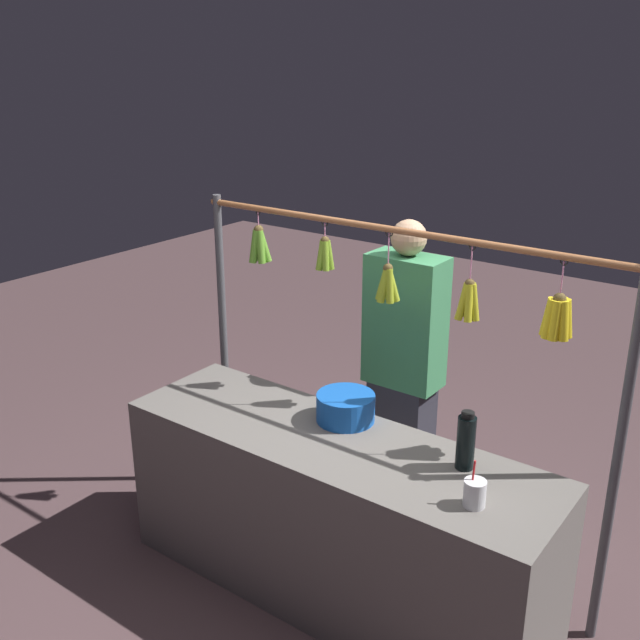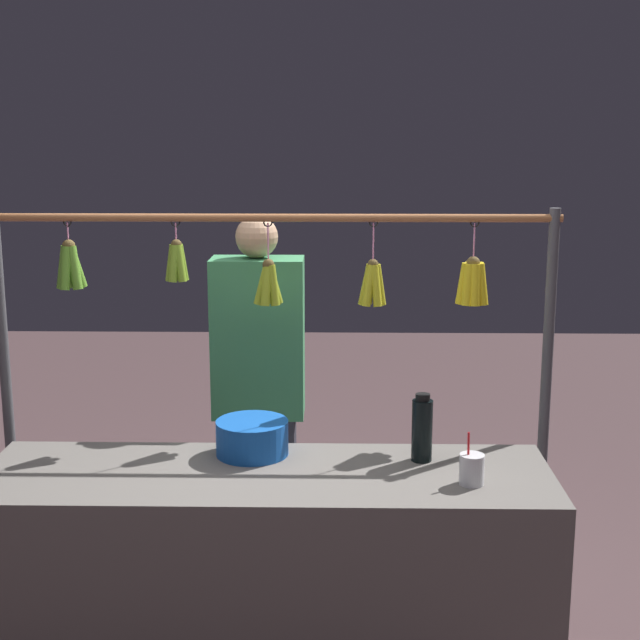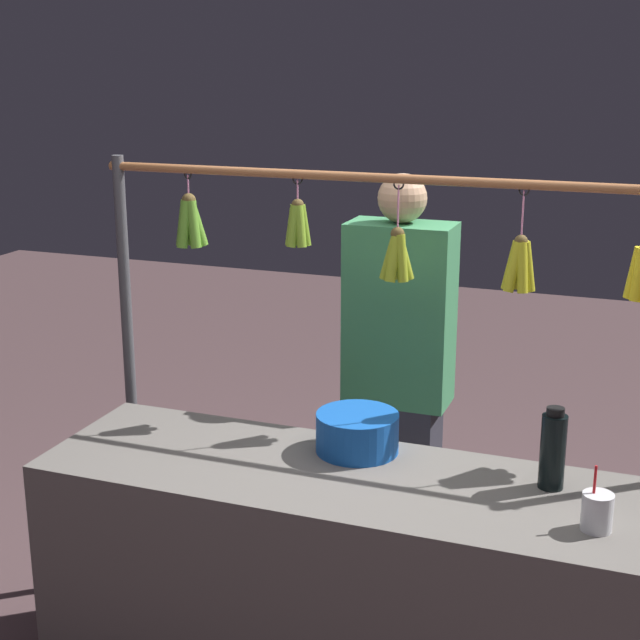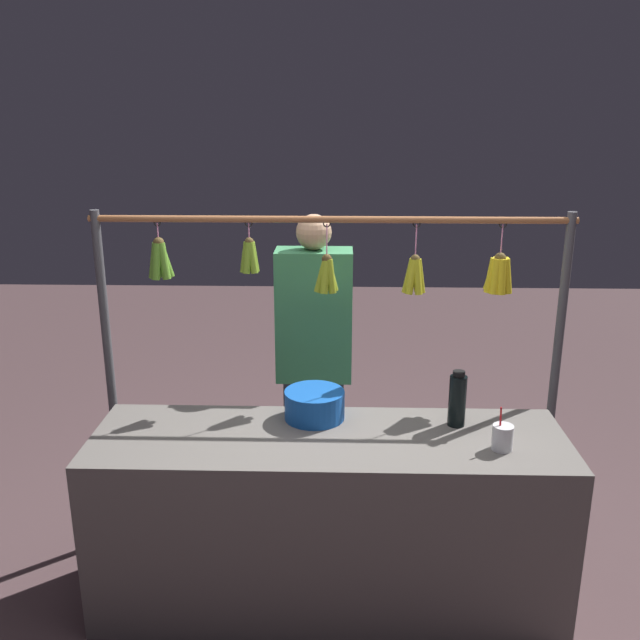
# 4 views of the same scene
# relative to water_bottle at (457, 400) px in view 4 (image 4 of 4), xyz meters

# --- Properties ---
(ground_plane) EXTENTS (12.00, 12.00, 0.00)m
(ground_plane) POSITION_rel_water_bottle_xyz_m (0.58, 0.13, -0.96)
(ground_plane) COLOR #513B3D
(market_counter) EXTENTS (2.09, 0.62, 0.83)m
(market_counter) POSITION_rel_water_bottle_xyz_m (0.58, 0.13, -0.54)
(market_counter) COLOR #66605B
(market_counter) RESTS_ON ground
(display_rack) EXTENTS (2.27, 0.13, 1.76)m
(display_rack) POSITION_rel_water_bottle_xyz_m (0.54, -0.32, 0.31)
(display_rack) COLOR #4C4C51
(display_rack) RESTS_ON ground
(water_bottle) EXTENTS (0.08, 0.08, 0.26)m
(water_bottle) POSITION_rel_water_bottle_xyz_m (0.00, 0.00, 0.00)
(water_bottle) COLOR black
(water_bottle) RESTS_ON market_counter
(blue_bucket) EXTENTS (0.28, 0.28, 0.13)m
(blue_bucket) POSITION_rel_water_bottle_xyz_m (0.64, -0.05, -0.06)
(blue_bucket) COLOR blue
(blue_bucket) RESTS_ON market_counter
(drink_cup) EXTENTS (0.09, 0.09, 0.19)m
(drink_cup) POSITION_rel_water_bottle_xyz_m (-0.15, 0.23, -0.07)
(drink_cup) COLOR silver
(drink_cup) RESTS_ON market_counter
(vendor_person) EXTENTS (0.40, 0.22, 1.70)m
(vendor_person) POSITION_rel_water_bottle_xyz_m (0.67, -0.63, -0.12)
(vendor_person) COLOR #2D2D38
(vendor_person) RESTS_ON ground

